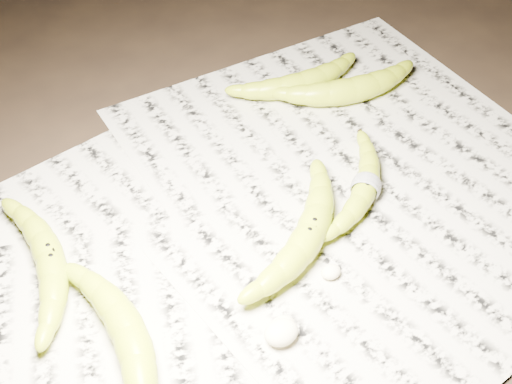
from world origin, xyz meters
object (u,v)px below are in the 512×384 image
banana_upper_a (301,82)px  banana_upper_b (351,88)px  banana_left_a (50,258)px  banana_left_b (130,334)px  banana_taped (366,185)px  banana_center (310,232)px

banana_upper_a → banana_upper_b: bearing=-40.1°
banana_left_a → banana_left_b: bearing=-157.5°
banana_taped → banana_upper_b: banana_upper_b is taller
banana_left_a → banana_taped: bearing=-94.5°
banana_center → banana_taped: (0.12, 0.03, -0.00)m
banana_taped → banana_upper_b: bearing=18.5°
banana_upper_a → banana_left_b: bearing=-138.9°
banana_upper_b → banana_upper_a: bearing=146.2°
banana_left_a → banana_taped: (0.41, -0.10, -0.00)m
banana_taped → banana_center: bearing=156.6°
banana_left_a → banana_left_b: 0.16m
banana_upper_b → banana_left_a: bearing=-158.0°
banana_left_b → banana_center: bearing=-79.0°
banana_taped → banana_left_a: bearing=126.7°
banana_taped → banana_left_b: bearing=148.7°
banana_taped → banana_upper_b: (0.11, 0.18, 0.00)m
banana_left_b → banana_upper_b: same height
banana_left_a → banana_upper_b: 0.53m
banana_left_b → banana_center: same height
banana_center → banana_upper_a: (0.18, 0.27, -0.00)m
banana_left_b → banana_upper_b: size_ratio=1.05×
banana_center → banana_upper_a: size_ratio=1.15×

